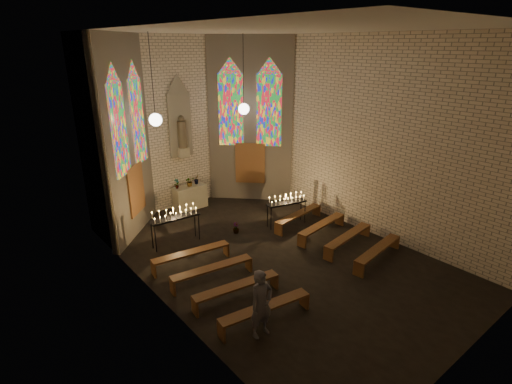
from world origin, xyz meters
TOP-DOWN VIEW (x-y plane):
  - floor at (0.00, 0.00)m, footprint 12.00×12.00m
  - room at (-0.00, 3.37)m, footprint 8.22×12.43m
  - altar at (0.00, 5.45)m, footprint 1.40×0.60m
  - flower_vase_left at (-0.55, 5.51)m, footprint 0.27×0.23m
  - flower_vase_center at (0.02, 5.43)m, footprint 0.42×0.38m
  - flower_vase_right at (0.41, 5.51)m, footprint 0.27×0.24m
  - aisle_flower_pot at (0.06, 2.27)m, footprint 0.26×0.26m
  - votive_stand_left at (-2.06, 2.91)m, footprint 1.76×0.55m
  - votive_stand_right at (2.02, 1.62)m, footprint 1.63×0.75m
  - pew_left_0 at (-2.39, 1.32)m, footprint 2.55×0.72m
  - pew_right_0 at (2.39, 1.32)m, footprint 2.55×0.72m
  - pew_left_1 at (-2.39, 0.12)m, footprint 2.55×0.72m
  - pew_right_1 at (2.39, 0.12)m, footprint 2.55×0.72m
  - pew_left_2 at (-2.39, -1.08)m, footprint 2.55×0.72m
  - pew_right_2 at (2.39, -1.08)m, footprint 2.55×0.72m
  - pew_left_3 at (-2.39, -2.28)m, footprint 2.55×0.72m
  - pew_right_3 at (2.39, -2.28)m, footprint 2.55×0.72m
  - visitor at (-2.76, -2.56)m, footprint 0.64×0.42m

SIDE VIEW (x-z plane):
  - floor at x=0.00m, z-range 0.00..0.00m
  - aisle_flower_pot at x=0.06m, z-range 0.00..0.42m
  - pew_left_0 at x=-2.39m, z-range 0.15..0.64m
  - pew_right_0 at x=2.39m, z-range 0.15..0.64m
  - pew_left_1 at x=-2.39m, z-range 0.15..0.64m
  - pew_right_1 at x=2.39m, z-range 0.15..0.64m
  - pew_left_2 at x=-2.39m, z-range 0.15..0.64m
  - pew_right_2 at x=2.39m, z-range 0.15..0.64m
  - pew_left_3 at x=-2.39m, z-range 0.15..0.64m
  - pew_right_3 at x=2.39m, z-range 0.15..0.64m
  - altar at x=0.00m, z-range 0.00..1.00m
  - visitor at x=-2.76m, z-range 0.00..1.75m
  - votive_stand_right at x=2.02m, z-range 0.42..1.59m
  - votive_stand_left at x=-2.06m, z-range 0.46..1.73m
  - flower_vase_right at x=0.41m, z-range 1.00..1.42m
  - flower_vase_center at x=0.02m, z-range 1.00..1.43m
  - flower_vase_left at x=-0.55m, z-range 1.00..1.44m
  - room at x=0.00m, z-range 0.21..7.22m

